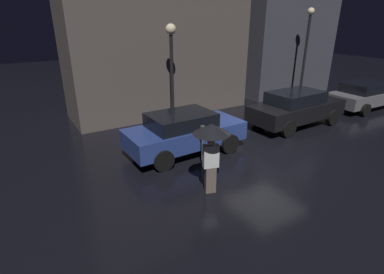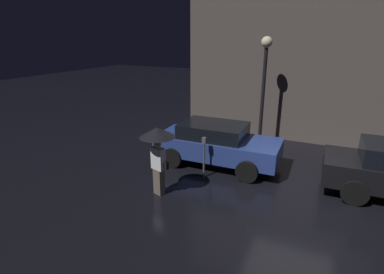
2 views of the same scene
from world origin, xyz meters
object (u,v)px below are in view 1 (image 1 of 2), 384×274
(street_lamp_far, at_px, (306,44))
(parking_meter, at_px, (202,141))
(parked_car_black, at_px, (296,108))
(pedestrian_with_umbrella, at_px, (211,140))
(parked_car_grey, at_px, (365,95))
(street_lamp_near, at_px, (171,57))
(parked_car_blue, at_px, (184,132))

(street_lamp_far, bearing_deg, parking_meter, -157.32)
(parking_meter, relative_size, street_lamp_far, 0.27)
(parked_car_black, bearing_deg, street_lamp_far, 36.39)
(parked_car_black, height_order, street_lamp_far, street_lamp_far)
(pedestrian_with_umbrella, height_order, street_lamp_far, street_lamp_far)
(parked_car_black, xyz_separation_m, parked_car_grey, (5.18, -0.00, -0.09))
(street_lamp_near, bearing_deg, parking_meter, -103.39)
(parked_car_blue, bearing_deg, parked_car_grey, -1.72)
(street_lamp_near, bearing_deg, street_lamp_far, 0.57)
(parked_car_grey, relative_size, pedestrian_with_umbrella, 2.14)
(parked_car_grey, bearing_deg, parked_car_blue, -178.41)
(parked_car_blue, relative_size, parked_car_black, 0.92)
(pedestrian_with_umbrella, xyz_separation_m, parking_meter, (0.72, 1.51, -0.73))
(pedestrian_with_umbrella, bearing_deg, parked_car_blue, 91.81)
(parked_car_grey, distance_m, pedestrian_with_umbrella, 11.81)
(parked_car_blue, bearing_deg, parked_car_black, -1.94)
(parked_car_grey, xyz_separation_m, pedestrian_with_umbrella, (-11.49, -2.59, 0.82))
(parked_car_black, relative_size, pedestrian_with_umbrella, 2.32)
(parked_car_blue, bearing_deg, pedestrian_with_umbrella, -106.44)
(pedestrian_with_umbrella, bearing_deg, parking_meter, 81.22)
(pedestrian_with_umbrella, height_order, parking_meter, pedestrian_with_umbrella)
(parking_meter, distance_m, street_lamp_far, 10.10)
(street_lamp_near, xyz_separation_m, street_lamp_far, (8.18, 0.08, 0.18))
(parked_car_blue, xyz_separation_m, parked_car_black, (5.61, -0.04, 0.03))
(parked_car_black, distance_m, street_lamp_far, 4.98)
(pedestrian_with_umbrella, distance_m, street_lamp_far, 11.24)
(parked_car_grey, relative_size, parking_meter, 3.17)
(parked_car_blue, bearing_deg, parking_meter, -90.66)
(parked_car_black, height_order, street_lamp_near, street_lamp_near)
(parking_meter, relative_size, street_lamp_near, 0.31)
(parked_car_blue, distance_m, street_lamp_near, 3.50)
(parked_car_blue, bearing_deg, street_lamp_far, 14.83)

